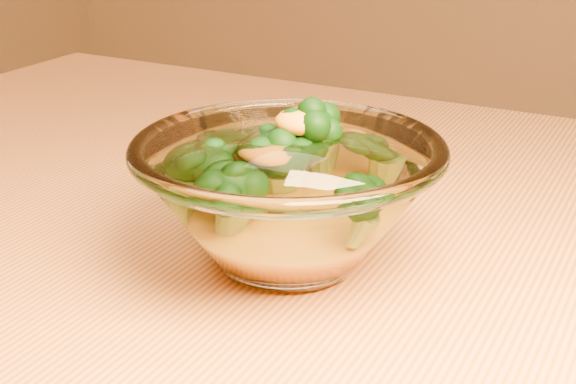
# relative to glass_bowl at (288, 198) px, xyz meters

# --- Properties ---
(glass_bowl) EXTENTS (0.20, 0.20, 0.09)m
(glass_bowl) POSITION_rel_glass_bowl_xyz_m (0.00, 0.00, 0.00)
(glass_bowl) COLOR white
(glass_bowl) RESTS_ON table
(cheese_sauce) EXTENTS (0.12, 0.12, 0.03)m
(cheese_sauce) POSITION_rel_glass_bowl_xyz_m (0.00, 0.00, -0.02)
(cheese_sauce) COLOR orange
(cheese_sauce) RESTS_ON glass_bowl
(broccoli_heap) EXTENTS (0.14, 0.12, 0.08)m
(broccoli_heap) POSITION_rel_glass_bowl_xyz_m (-0.01, 0.01, 0.01)
(broccoli_heap) COLOR black
(broccoli_heap) RESTS_ON cheese_sauce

